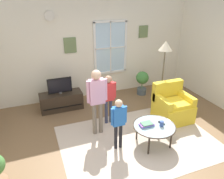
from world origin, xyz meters
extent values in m
cube|color=brown|center=(0.00, 0.00, -0.01)|extent=(6.26, 5.99, 0.02)
cube|color=silver|center=(0.00, 2.76, 1.41)|extent=(5.66, 0.12, 2.82)
cube|color=silver|center=(0.49, 2.69, 1.35)|extent=(0.92, 0.02, 1.43)
cube|color=white|center=(0.49, 2.67, 2.07)|extent=(0.98, 0.04, 0.06)
cube|color=white|center=(0.49, 2.67, 0.64)|extent=(0.98, 0.04, 0.06)
cube|color=white|center=(0.03, 2.67, 1.35)|extent=(0.06, 0.04, 1.43)
cube|color=white|center=(0.95, 2.67, 1.35)|extent=(0.06, 0.04, 1.43)
cube|color=white|center=(0.49, 2.67, 1.35)|extent=(0.03, 0.04, 1.43)
cube|color=white|center=(0.49, 2.67, 1.35)|extent=(0.92, 0.04, 0.03)
cube|color=#667A4C|center=(-0.63, 2.68, 1.51)|extent=(0.32, 0.03, 0.40)
cube|color=#667A4C|center=(1.51, 2.68, 1.74)|extent=(0.28, 0.03, 0.34)
cylinder|color=silver|center=(-1.08, 2.67, 2.26)|extent=(0.24, 0.04, 0.24)
cube|color=#C6B29E|center=(0.16, 0.22, 0.00)|extent=(3.08, 2.23, 0.01)
cube|color=#2D2319|center=(-1.07, 2.14, 0.22)|extent=(1.06, 0.44, 0.44)
cube|color=black|center=(-1.07, 1.92, 0.15)|extent=(0.95, 0.02, 0.02)
cylinder|color=#4C4C4C|center=(-1.07, 2.14, 0.46)|extent=(0.08, 0.08, 0.05)
cube|color=black|center=(-1.07, 2.14, 0.66)|extent=(0.59, 0.05, 0.38)
cube|color=black|center=(-1.07, 2.11, 0.66)|extent=(0.55, 0.01, 0.34)
cube|color=yellow|center=(1.29, 0.66, 0.21)|extent=(0.76, 0.72, 0.42)
cube|color=yellow|center=(1.29, 0.96, 0.65)|extent=(0.76, 0.16, 0.45)
cube|color=yellow|center=(0.97, 0.66, 0.52)|extent=(0.12, 0.65, 0.20)
cube|color=yellow|center=(1.61, 0.66, 0.52)|extent=(0.12, 0.65, 0.20)
cube|color=yellow|center=(1.29, 0.61, 0.46)|extent=(0.61, 0.50, 0.08)
cylinder|color=#99B2B7|center=(0.39, 0.03, 0.41)|extent=(0.81, 0.81, 0.02)
torus|color=#3F3328|center=(0.39, 0.03, 0.41)|extent=(0.83, 0.83, 0.02)
cylinder|color=#33281E|center=(0.15, 0.27, 0.20)|extent=(0.04, 0.04, 0.41)
cylinder|color=#33281E|center=(0.64, 0.27, 0.20)|extent=(0.04, 0.04, 0.41)
cylinder|color=#33281E|center=(0.15, -0.21, 0.20)|extent=(0.04, 0.04, 0.41)
cylinder|color=#33281E|center=(0.64, -0.21, 0.20)|extent=(0.04, 0.04, 0.41)
cube|color=#5A9EBF|center=(0.25, 0.08, 0.43)|extent=(0.26, 0.16, 0.02)
cube|color=#8F58C8|center=(0.25, 0.08, 0.45)|extent=(0.28, 0.15, 0.02)
cube|color=#517F60|center=(0.25, 0.08, 0.48)|extent=(0.21, 0.16, 0.02)
cylinder|color=#334C8C|center=(0.52, -0.03, 0.47)|extent=(0.08, 0.08, 0.11)
cube|color=black|center=(0.57, 0.05, 0.43)|extent=(0.08, 0.15, 0.02)
cylinder|color=black|center=(-0.36, 0.16, 0.26)|extent=(0.06, 0.06, 0.53)
cylinder|color=black|center=(-0.26, 0.16, 0.26)|extent=(0.06, 0.06, 0.53)
cube|color=blue|center=(-0.31, 0.16, 0.72)|extent=(0.23, 0.12, 0.37)
sphere|color=#D8AD8C|center=(-0.31, 0.16, 0.98)|extent=(0.14, 0.14, 0.14)
cylinder|color=blue|center=(-0.44, 0.14, 0.74)|extent=(0.05, 0.05, 0.34)
cylinder|color=blue|center=(-0.17, 0.14, 0.74)|extent=(0.05, 0.05, 0.34)
cylinder|color=#333851|center=(-0.22, 1.08, 0.29)|extent=(0.07, 0.07, 0.59)
cylinder|color=#333851|center=(-0.11, 1.08, 0.29)|extent=(0.07, 0.07, 0.59)
cube|color=red|center=(-0.16, 1.08, 0.79)|extent=(0.25, 0.13, 0.42)
sphere|color=#A87A5B|center=(-0.16, 1.08, 1.08)|extent=(0.16, 0.16, 0.16)
cylinder|color=red|center=(-0.31, 1.06, 0.81)|extent=(0.05, 0.05, 0.37)
cylinder|color=red|center=(-0.02, 1.06, 0.81)|extent=(0.05, 0.05, 0.37)
cylinder|color=#726656|center=(-0.59, 0.78, 0.36)|extent=(0.09, 0.09, 0.72)
cylinder|color=#726656|center=(-0.45, 0.78, 0.36)|extent=(0.09, 0.09, 0.72)
cube|color=#DB9EBC|center=(-0.52, 0.78, 0.98)|extent=(0.31, 0.16, 0.51)
sphere|color=#D8AD8C|center=(-0.52, 0.78, 1.33)|extent=(0.20, 0.20, 0.20)
cylinder|color=#DB9EBC|center=(-0.70, 0.76, 1.00)|extent=(0.06, 0.06, 0.46)
cylinder|color=#DB9EBC|center=(-0.34, 0.76, 1.00)|extent=(0.06, 0.06, 0.46)
cylinder|color=#4C565B|center=(1.29, 2.19, 0.09)|extent=(0.27, 0.27, 0.19)
cylinder|color=#4C7238|center=(1.29, 2.19, 0.26)|extent=(0.02, 0.02, 0.15)
sphere|color=#43843C|center=(1.29, 2.19, 0.52)|extent=(0.36, 0.36, 0.36)
cylinder|color=black|center=(1.34, 1.28, 0.01)|extent=(0.26, 0.26, 0.03)
cylinder|color=brown|center=(1.34, 1.28, 0.77)|extent=(0.03, 0.03, 1.53)
cone|color=beige|center=(1.34, 1.28, 1.63)|extent=(0.32, 0.32, 0.22)
camera|label=1|loc=(-1.67, -3.05, 2.81)|focal=35.45mm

